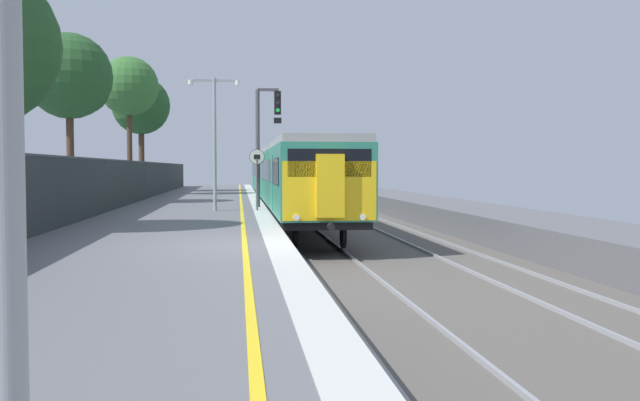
% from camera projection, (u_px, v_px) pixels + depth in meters
% --- Properties ---
extents(ground, '(17.40, 110.00, 1.21)m').
position_uv_depth(ground, '(379.00, 270.00, 15.68)').
color(ground, slate).
extents(commuter_train_at_platform, '(2.83, 40.54, 3.81)m').
position_uv_depth(commuter_train_at_platform, '(284.00, 175.00, 39.76)').
color(commuter_train_at_platform, '#2D846B').
rests_on(commuter_train_at_platform, ground).
extents(signal_gantry, '(1.10, 0.24, 5.05)m').
position_uv_depth(signal_gantry, '(264.00, 133.00, 29.83)').
color(signal_gantry, '#47474C').
rests_on(signal_gantry, ground).
extents(speed_limit_sign, '(0.59, 0.08, 2.41)m').
position_uv_depth(speed_limit_sign, '(257.00, 171.00, 27.50)').
color(speed_limit_sign, '#59595B').
rests_on(speed_limit_sign, ground).
extents(platform_lamp_mid, '(2.00, 0.20, 5.16)m').
position_uv_depth(platform_lamp_mid, '(215.00, 132.00, 27.23)').
color(platform_lamp_mid, '#93999E').
rests_on(platform_lamp_mid, ground).
extents(background_tree_left, '(3.63, 3.63, 8.52)m').
position_uv_depth(background_tree_left, '(127.00, 88.00, 43.20)').
color(background_tree_left, '#473323').
rests_on(background_tree_left, ground).
extents(background_tree_right, '(4.05, 4.05, 8.09)m').
position_uv_depth(background_tree_right, '(140.00, 107.00, 49.32)').
color(background_tree_right, '#473323').
rests_on(background_tree_right, ground).
extents(background_tree_back, '(3.99, 3.99, 7.95)m').
position_uv_depth(background_tree_back, '(72.00, 79.00, 32.66)').
color(background_tree_back, '#473323').
rests_on(background_tree_back, ground).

